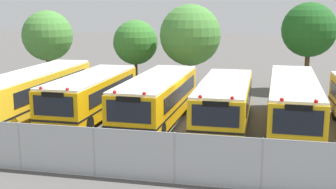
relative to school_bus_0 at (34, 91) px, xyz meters
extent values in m
plane|color=#514F4C|center=(9.26, 0.15, -1.46)|extent=(160.00, 160.00, 0.00)
cube|color=yellow|center=(0.00, 0.03, -0.02)|extent=(2.48, 11.38, 2.18)
cube|color=white|center=(0.00, 0.03, 1.13)|extent=(2.43, 11.15, 0.12)
cube|color=black|center=(1.22, 0.33, 0.33)|extent=(0.09, 8.87, 0.79)
cube|color=black|center=(-1.23, 0.32, 0.33)|extent=(0.09, 8.87, 0.79)
cube|color=black|center=(0.00, 0.03, -0.46)|extent=(2.50, 11.49, 0.10)
cylinder|color=black|center=(1.09, -4.25, -0.96)|extent=(0.29, 1.00, 1.00)
cylinder|color=black|center=(1.04, 3.92, -0.96)|extent=(0.29, 1.00, 1.00)
cylinder|color=black|center=(-1.09, 3.90, -0.96)|extent=(0.29, 1.00, 1.00)
cube|color=#EAA80C|center=(3.53, 0.23, -0.10)|extent=(2.57, 9.26, 2.04)
cube|color=white|center=(3.53, 0.23, 0.98)|extent=(2.52, 9.07, 0.12)
cube|color=black|center=(3.49, -4.45, -0.93)|extent=(2.55, 0.18, 0.36)
cube|color=black|center=(3.50, -4.40, 0.27)|extent=(2.05, 0.08, 0.98)
cube|color=black|center=(4.80, 0.52, 0.23)|extent=(0.10, 7.20, 0.73)
cube|color=black|center=(2.27, 0.54, 0.23)|extent=(0.10, 7.20, 0.73)
cube|color=black|center=(3.53, 0.23, -0.50)|extent=(2.60, 9.35, 0.10)
sphere|color=red|center=(4.18, -4.24, 1.08)|extent=(0.18, 0.18, 0.18)
sphere|color=red|center=(2.81, -4.23, 1.08)|extent=(0.18, 0.18, 0.18)
cube|color=black|center=(3.50, -4.41, 0.82)|extent=(1.12, 0.09, 0.24)
cylinder|color=black|center=(4.62, -2.99, -0.96)|extent=(0.29, 1.00, 1.00)
cylinder|color=black|center=(2.40, -2.98, -0.96)|extent=(0.29, 1.00, 1.00)
cylinder|color=black|center=(4.66, 3.04, -0.96)|extent=(0.29, 1.00, 1.00)
cylinder|color=black|center=(2.45, 3.06, -0.96)|extent=(0.29, 1.00, 1.00)
cube|color=#EAA80C|center=(7.48, 0.14, -0.07)|extent=(2.72, 10.01, 2.09)
cube|color=white|center=(7.48, 0.14, 1.04)|extent=(2.67, 9.81, 0.12)
cube|color=black|center=(7.38, -4.91, -0.93)|extent=(2.59, 0.21, 0.36)
cube|color=black|center=(7.38, -4.86, 0.31)|extent=(2.08, 0.10, 1.00)
cube|color=black|center=(8.77, 0.42, 0.27)|extent=(0.19, 7.77, 0.75)
cube|color=black|center=(6.20, 0.47, 0.27)|extent=(0.19, 7.77, 0.75)
cube|color=black|center=(7.48, 0.14, -0.49)|extent=(2.75, 10.11, 0.10)
sphere|color=red|center=(8.08, -4.70, 1.14)|extent=(0.18, 0.18, 0.18)
sphere|color=red|center=(6.69, -4.67, 1.14)|extent=(0.18, 0.18, 0.18)
cube|color=black|center=(7.38, -4.87, 0.88)|extent=(1.14, 0.10, 0.24)
cylinder|color=black|center=(8.54, -3.46, -0.96)|extent=(0.30, 1.01, 1.00)
cylinder|color=black|center=(6.28, -3.42, -0.96)|extent=(0.30, 1.01, 1.00)
cylinder|color=black|center=(8.67, 3.30, -0.96)|extent=(0.30, 1.01, 1.00)
cylinder|color=black|center=(6.42, 3.34, -0.96)|extent=(0.30, 1.01, 1.00)
cube|color=yellow|center=(11.21, 0.14, -0.12)|extent=(2.59, 9.33, 1.99)
cube|color=white|center=(11.21, 0.14, 0.94)|extent=(2.53, 9.15, 0.12)
cube|color=black|center=(11.23, -4.59, -0.93)|extent=(2.58, 0.17, 0.36)
cube|color=black|center=(11.23, -4.54, 0.24)|extent=(2.08, 0.07, 0.96)
cube|color=black|center=(12.49, 0.45, 0.20)|extent=(0.08, 7.27, 0.72)
cube|color=black|center=(9.92, 0.43, 0.20)|extent=(0.08, 7.27, 0.72)
cube|color=black|center=(11.21, 0.14, -0.52)|extent=(2.61, 9.43, 0.10)
sphere|color=red|center=(11.93, -4.37, 1.04)|extent=(0.18, 0.18, 0.18)
sphere|color=red|center=(10.54, -4.37, 1.04)|extent=(0.18, 0.18, 0.18)
cube|color=black|center=(11.23, -4.55, 0.78)|extent=(1.14, 0.09, 0.24)
cylinder|color=black|center=(12.35, -3.11, -0.96)|extent=(0.29, 1.00, 1.00)
cylinder|color=black|center=(10.10, -3.13, -0.96)|extent=(0.29, 1.00, 1.00)
cylinder|color=black|center=(12.32, 3.01, -0.96)|extent=(0.29, 1.00, 1.00)
cylinder|color=black|center=(10.06, 2.99, -0.96)|extent=(0.29, 1.00, 1.00)
cube|color=yellow|center=(14.78, 0.30, -0.02)|extent=(2.69, 11.30, 2.18)
cube|color=white|center=(14.78, 0.30, 1.13)|extent=(2.64, 11.08, 0.12)
cube|color=black|center=(14.63, -5.39, -0.93)|extent=(2.45, 0.22, 0.36)
cube|color=black|center=(14.63, -5.34, 0.37)|extent=(1.97, 0.11, 1.05)
cube|color=black|center=(16.01, 0.57, 0.33)|extent=(0.27, 8.77, 0.79)
cube|color=black|center=(13.57, 0.63, 0.33)|extent=(0.27, 8.77, 0.79)
cube|color=black|center=(14.78, 0.30, -0.46)|extent=(2.72, 11.42, 0.10)
sphere|color=red|center=(15.29, -5.19, 1.23)|extent=(0.18, 0.18, 0.18)
sphere|color=red|center=(13.98, -5.15, 1.23)|extent=(0.18, 0.18, 0.18)
cube|color=black|center=(14.63, -5.35, 0.97)|extent=(1.08, 0.11, 0.24)
cylinder|color=black|center=(15.73, -3.95, -0.96)|extent=(0.31, 1.01, 1.00)
cylinder|color=black|center=(13.61, -3.89, -0.96)|extent=(0.31, 1.01, 1.00)
cylinder|color=black|center=(15.94, 4.09, -0.96)|extent=(0.31, 1.01, 1.00)
cylinder|color=black|center=(13.82, 4.15, -0.96)|extent=(0.31, 1.01, 1.00)
cylinder|color=black|center=(17.31, 2.94, -0.96)|extent=(0.31, 1.01, 1.00)
cylinder|color=#4C3823|center=(-4.13, 9.91, -0.22)|extent=(0.45, 0.45, 2.49)
sphere|color=#478438|center=(-4.13, 9.91, 2.56)|extent=(4.08, 4.08, 4.08)
sphere|color=#478438|center=(-4.25, 9.76, 2.46)|extent=(2.52, 2.52, 2.52)
cylinder|color=#4C3823|center=(2.88, 11.34, -0.39)|extent=(0.28, 0.28, 2.14)
sphere|color=#387A2D|center=(2.88, 11.34, 2.03)|extent=(3.62, 3.62, 3.62)
sphere|color=#387A2D|center=(2.23, 11.01, 1.93)|extent=(2.18, 2.18, 2.18)
cylinder|color=#4C3823|center=(7.54, 10.46, -0.24)|extent=(0.37, 0.37, 2.44)
sphere|color=#478438|center=(7.54, 10.46, 2.74)|extent=(4.71, 4.71, 4.71)
sphere|color=#478438|center=(6.80, 10.80, 3.00)|extent=(2.78, 2.78, 2.78)
cylinder|color=#4C3823|center=(16.31, 11.12, 0.12)|extent=(0.35, 0.35, 3.17)
sphere|color=#1E561E|center=(16.31, 11.12, 3.22)|extent=(4.03, 4.03, 4.03)
sphere|color=#1E561E|center=(16.42, 11.03, 3.19)|extent=(2.60, 2.60, 2.60)
cylinder|color=#9EA0A3|center=(3.96, -8.23, -0.48)|extent=(0.07, 0.07, 1.96)
cylinder|color=#9EA0A3|center=(7.07, -8.23, -0.48)|extent=(0.07, 0.07, 1.96)
cylinder|color=#9EA0A3|center=(10.18, -8.23, -0.48)|extent=(0.07, 0.07, 1.96)
cylinder|color=#9EA0A3|center=(13.30, -8.23, -0.48)|extent=(0.07, 0.07, 1.96)
cube|color=#ADB2B7|center=(10.18, -8.23, -0.48)|extent=(24.89, 0.02, 1.92)
cylinder|color=#9EA0A3|center=(10.18, -8.23, 0.47)|extent=(24.89, 0.04, 0.04)
camera|label=1|loc=(13.25, -23.12, 4.96)|focal=47.10mm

